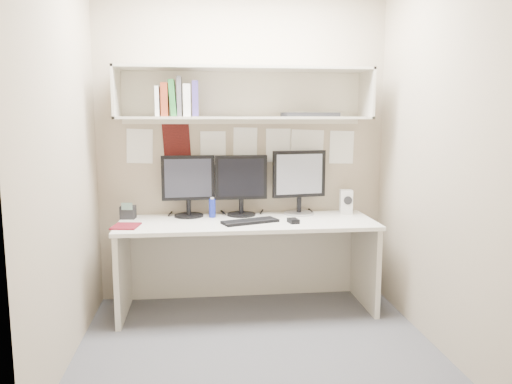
{
  "coord_description": "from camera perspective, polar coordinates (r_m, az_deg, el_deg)",
  "views": [
    {
      "loc": [
        -0.37,
        -3.18,
        1.53
      ],
      "look_at": [
        0.04,
        0.35,
        1.0
      ],
      "focal_mm": 35.0,
      "sensor_mm": 36.0,
      "label": 1
    }
  ],
  "objects": [
    {
      "name": "desk",
      "position": [
        4.02,
        -1.01,
        -8.35
      ],
      "size": [
        2.0,
        0.7,
        0.73
      ],
      "color": "silver",
      "rests_on": "floor"
    },
    {
      "name": "keyboard",
      "position": [
        3.84,
        -0.68,
        -3.39
      ],
      "size": [
        0.46,
        0.29,
        0.02
      ],
      "primitive_type": "cube",
      "rotation": [
        0.0,
        0.0,
        0.35
      ],
      "color": "black",
      "rests_on": "desk"
    },
    {
      "name": "book_stack",
      "position": [
        3.95,
        -8.94,
        10.43
      ],
      "size": [
        0.33,
        0.19,
        0.3
      ],
      "color": "white",
      "rests_on": "overhead_hutch"
    },
    {
      "name": "wall_back",
      "position": [
        4.2,
        -1.51,
        5.34
      ],
      "size": [
        2.4,
        0.02,
        2.6
      ],
      "primitive_type": "cube",
      "color": "tan",
      "rests_on": "ground"
    },
    {
      "name": "wall_front",
      "position": [
        2.22,
        3.03,
        2.54
      ],
      "size": [
        2.4,
        0.02,
        2.6
      ],
      "primitive_type": "cube",
      "color": "tan",
      "rests_on": "ground"
    },
    {
      "name": "desk_phone",
      "position": [
        4.12,
        -14.42,
        -2.23
      ],
      "size": [
        0.12,
        0.11,
        0.14
      ],
      "rotation": [
        0.0,
        0.0,
        -0.12
      ],
      "color": "black",
      "rests_on": "desk"
    },
    {
      "name": "blue_bottle",
      "position": [
        4.05,
        -5.02,
        -1.82
      ],
      "size": [
        0.05,
        0.05,
        0.16
      ],
      "color": "navy",
      "rests_on": "desk"
    },
    {
      "name": "monitor_right",
      "position": [
        4.16,
        4.95,
        1.33
      ],
      "size": [
        0.46,
        0.25,
        0.53
      ],
      "rotation": [
        0.0,
        0.0,
        0.17
      ],
      "color": "#A5A5AA",
      "rests_on": "desk"
    },
    {
      "name": "monitor_center",
      "position": [
        4.1,
        -1.71,
        1.03
      ],
      "size": [
        0.43,
        0.24,
        0.5
      ],
      "rotation": [
        0.0,
        0.0,
        0.01
      ],
      "color": "black",
      "rests_on": "desk"
    },
    {
      "name": "monitor_left",
      "position": [
        4.08,
        -7.75,
        0.94
      ],
      "size": [
        0.43,
        0.24,
        0.5
      ],
      "rotation": [
        0.0,
        0.0,
        0.06
      ],
      "color": "black",
      "rests_on": "desk"
    },
    {
      "name": "maroon_notebook",
      "position": [
        3.82,
        -14.65,
        -3.79
      ],
      "size": [
        0.21,
        0.25,
        0.01
      ],
      "primitive_type": "cube",
      "rotation": [
        0.0,
        0.0,
        -0.14
      ],
      "color": "#5E1019",
      "rests_on": "desk"
    },
    {
      "name": "speaker",
      "position": [
        4.26,
        10.26,
        -1.1
      ],
      "size": [
        0.11,
        0.12,
        0.2
      ],
      "rotation": [
        0.0,
        0.0,
        -0.16
      ],
      "color": "beige",
      "rests_on": "desk"
    },
    {
      "name": "overhead_hutch",
      "position": [
        4.06,
        -1.36,
        11.16
      ],
      "size": [
        2.0,
        0.38,
        0.4
      ],
      "color": "beige",
      "rests_on": "wall_back"
    },
    {
      "name": "hutch_tray",
      "position": [
        4.05,
        6.23,
        8.8
      ],
      "size": [
        0.47,
        0.24,
        0.03
      ],
      "primitive_type": "cube",
      "rotation": [
        0.0,
        0.0,
        0.15
      ],
      "color": "black",
      "rests_on": "overhead_hutch"
    },
    {
      "name": "wall_left",
      "position": [
        3.3,
        -21.19,
        3.91
      ],
      "size": [
        0.02,
        2.0,
        2.6
      ],
      "primitive_type": "cube",
      "color": "tan",
      "rests_on": "ground"
    },
    {
      "name": "mouse",
      "position": [
        3.84,
        4.28,
        -3.3
      ],
      "size": [
        0.09,
        0.12,
        0.03
      ],
      "primitive_type": "cube",
      "rotation": [
        0.0,
        0.0,
        0.17
      ],
      "color": "black",
      "rests_on": "desk"
    },
    {
      "name": "pinned_papers",
      "position": [
        4.2,
        -1.5,
        4.65
      ],
      "size": [
        1.92,
        0.01,
        0.48
      ],
      "primitive_type": null,
      "color": "white",
      "rests_on": "wall_back"
    },
    {
      "name": "wall_right",
      "position": [
        3.55,
        19.72,
        4.27
      ],
      "size": [
        0.02,
        2.0,
        2.6
      ],
      "primitive_type": "cube",
      "color": "tan",
      "rests_on": "ground"
    },
    {
      "name": "floor",
      "position": [
        3.55,
        0.06,
        -17.07
      ],
      "size": [
        2.4,
        2.0,
        0.01
      ],
      "primitive_type": "cube",
      "color": "#48484D",
      "rests_on": "ground"
    }
  ]
}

